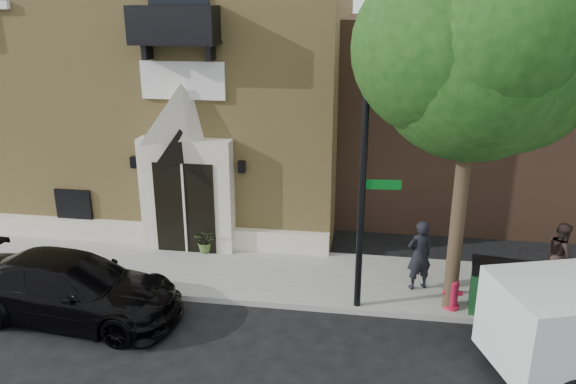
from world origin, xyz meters
name	(u,v)px	position (x,y,z in m)	size (l,w,h in m)	color
ground	(195,302)	(0.00, 0.00, 0.00)	(120.00, 120.00, 0.00)	black
sidewalk	(249,274)	(1.00, 1.50, 0.07)	(42.00, 3.00, 0.15)	gray
church	(176,68)	(-2.99, 7.95, 4.63)	(12.20, 11.01, 9.30)	tan
street_tree_left	(477,56)	(6.03, 0.35, 5.87)	(4.97, 4.38, 7.77)	#38281C
black_sedan	(72,288)	(-2.53, -1.05, 0.74)	(2.07, 5.09, 1.48)	black
street_sign	(363,187)	(3.90, 0.22, 3.06)	(0.93, 0.92, 5.77)	black
fire_hydrant	(453,293)	(6.05, 0.40, 0.53)	(0.44, 0.35, 0.78)	#BC173A
dumpster	(509,289)	(7.28, 0.46, 0.71)	(1.82, 1.22, 1.11)	#0E361B
planter	(206,241)	(-0.45, 2.50, 0.49)	(0.62, 0.53, 0.68)	#4C6B2F
pedestrian_near	(419,255)	(5.32, 1.27, 1.04)	(0.65, 0.43, 1.78)	black
pedestrian_far	(561,254)	(8.80, 2.00, 0.97)	(0.80, 0.62, 1.64)	#342723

